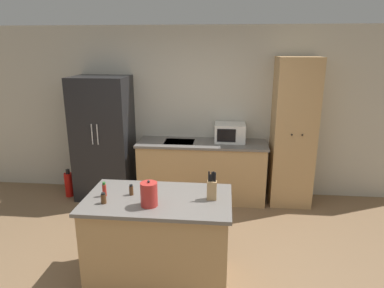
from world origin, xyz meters
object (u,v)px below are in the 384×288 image
(knife_block, at_px, (212,189))
(spice_bottle_short_red, at_px, (104,198))
(refrigerator, at_px, (104,138))
(kettle, at_px, (149,194))
(pantry_cabinet, at_px, (293,133))
(spice_bottle_amber_oil, at_px, (131,190))
(microwave, at_px, (230,133))
(fire_extinguisher, at_px, (69,184))
(spice_bottle_tall_dark, at_px, (104,190))

(knife_block, xyz_separation_m, spice_bottle_short_red, (-0.99, -0.18, -0.06))
(refrigerator, xyz_separation_m, kettle, (1.18, -2.12, 0.08))
(pantry_cabinet, height_order, spice_bottle_amber_oil, pantry_cabinet)
(pantry_cabinet, xyz_separation_m, spice_bottle_short_red, (-2.08, -2.17, -0.13))
(microwave, bearing_deg, refrigerator, -176.27)
(knife_block, xyz_separation_m, kettle, (-0.56, -0.19, 0.01))
(fire_extinguisher, bearing_deg, spice_bottle_tall_dark, -55.15)
(refrigerator, xyz_separation_m, spice_bottle_tall_dark, (0.71, -1.96, 0.03))
(spice_bottle_short_red, relative_size, spice_bottle_amber_oil, 0.97)
(refrigerator, xyz_separation_m, pantry_cabinet, (2.84, 0.05, 0.14))
(spice_bottle_tall_dark, height_order, kettle, kettle)
(spice_bottle_amber_oil, distance_m, fire_extinguisher, 2.49)
(kettle, bearing_deg, knife_block, 18.59)
(microwave, xyz_separation_m, kettle, (-0.74, -2.24, -0.03))
(knife_block, bearing_deg, spice_bottle_tall_dark, -178.41)
(fire_extinguisher, bearing_deg, refrigerator, 10.12)
(microwave, bearing_deg, spice_bottle_amber_oil, -115.41)
(microwave, height_order, kettle, microwave)
(spice_bottle_amber_oil, bearing_deg, microwave, 64.59)
(refrigerator, height_order, microwave, refrigerator)
(microwave, xyz_separation_m, fire_extinguisher, (-2.51, -0.23, -0.85))
(pantry_cabinet, height_order, microwave, pantry_cabinet)
(refrigerator, height_order, spice_bottle_tall_dark, refrigerator)
(spice_bottle_short_red, distance_m, fire_extinguisher, 2.53)
(spice_bottle_short_red, distance_m, spice_bottle_amber_oil, 0.29)
(kettle, bearing_deg, fire_extinguisher, 131.25)
(spice_bottle_amber_oil, bearing_deg, refrigerator, 116.64)
(spice_bottle_tall_dark, xyz_separation_m, spice_bottle_short_red, (0.05, -0.15, -0.02))
(fire_extinguisher, bearing_deg, knife_block, -38.16)
(spice_bottle_short_red, bearing_deg, fire_extinguisher, 123.65)
(pantry_cabinet, xyz_separation_m, knife_block, (-1.10, -1.98, -0.07))
(pantry_cabinet, distance_m, kettle, 2.73)
(spice_bottle_short_red, height_order, kettle, kettle)
(microwave, relative_size, spice_bottle_short_red, 4.34)
(refrigerator, relative_size, spice_bottle_tall_dark, 13.07)
(spice_bottle_amber_oil, xyz_separation_m, fire_extinguisher, (-1.54, 1.80, -0.76))
(pantry_cabinet, distance_m, spice_bottle_amber_oil, 2.72)
(pantry_cabinet, xyz_separation_m, microwave, (-0.91, 0.07, -0.04))
(refrigerator, bearing_deg, kettle, -60.83)
(spice_bottle_tall_dark, distance_m, kettle, 0.50)
(pantry_cabinet, distance_m, knife_block, 2.27)
(microwave, distance_m, spice_bottle_short_red, 2.53)
(microwave, height_order, fire_extinguisher, microwave)
(spice_bottle_short_red, bearing_deg, spice_bottle_tall_dark, 106.49)
(kettle, relative_size, fire_extinguisher, 0.55)
(pantry_cabinet, bearing_deg, refrigerator, -178.93)
(refrigerator, bearing_deg, knife_block, -47.97)
(knife_block, bearing_deg, pantry_cabinet, 61.09)
(refrigerator, relative_size, microwave, 4.16)
(fire_extinguisher, bearing_deg, microwave, 5.23)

